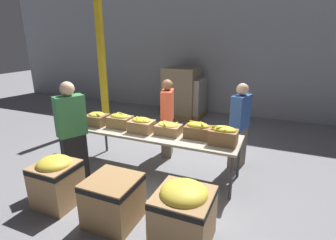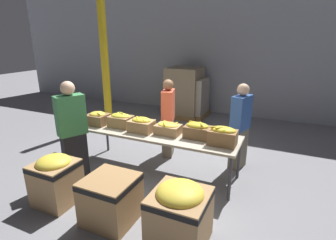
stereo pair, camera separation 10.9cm
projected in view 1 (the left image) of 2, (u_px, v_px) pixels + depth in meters
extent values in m
plane|color=gray|center=(158.00, 171.00, 4.84)|extent=(30.00, 30.00, 0.00)
cube|color=#9399A3|center=(217.00, 49.00, 7.96)|extent=(16.00, 0.08, 4.00)
cube|color=#B2A893|center=(157.00, 133.00, 4.61)|extent=(2.89, 0.86, 0.04)
cylinder|color=#38383D|center=(82.00, 148.00, 4.92)|extent=(0.05, 0.05, 0.72)
cylinder|color=#38383D|center=(231.00, 178.00, 3.89)|extent=(0.05, 0.05, 0.72)
cylinder|color=#38383D|center=(106.00, 135.00, 5.57)|extent=(0.05, 0.05, 0.72)
cylinder|color=#38383D|center=(239.00, 158.00, 4.53)|extent=(0.05, 0.05, 0.72)
cube|color=olive|center=(97.00, 120.00, 4.95)|extent=(0.39, 0.34, 0.20)
ellipsoid|color=yellow|center=(96.00, 114.00, 4.92)|extent=(0.31, 0.26, 0.09)
ellipsoid|color=yellow|center=(98.00, 114.00, 4.83)|extent=(0.18, 0.12, 0.05)
ellipsoid|color=yellow|center=(99.00, 113.00, 4.94)|extent=(0.10, 0.16, 0.04)
cube|color=#A37A4C|center=(120.00, 122.00, 4.83)|extent=(0.42, 0.30, 0.20)
ellipsoid|color=gold|center=(120.00, 116.00, 4.80)|extent=(0.38, 0.24, 0.09)
ellipsoid|color=gold|center=(120.00, 113.00, 4.81)|extent=(0.18, 0.13, 0.05)
ellipsoid|color=gold|center=(117.00, 114.00, 4.82)|extent=(0.07, 0.16, 0.04)
cube|color=tan|center=(142.00, 126.00, 4.58)|extent=(0.42, 0.31, 0.20)
ellipsoid|color=yellow|center=(141.00, 120.00, 4.55)|extent=(0.34, 0.25, 0.10)
ellipsoid|color=yellow|center=(137.00, 118.00, 4.56)|extent=(0.15, 0.19, 0.05)
ellipsoid|color=yellow|center=(145.00, 120.00, 4.51)|extent=(0.14, 0.17, 0.04)
ellipsoid|color=yellow|center=(143.00, 119.00, 4.52)|extent=(0.16, 0.18, 0.05)
cube|color=tan|center=(168.00, 130.00, 4.48)|extent=(0.42, 0.30, 0.17)
ellipsoid|color=yellow|center=(168.00, 125.00, 4.45)|extent=(0.37, 0.25, 0.07)
ellipsoid|color=yellow|center=(176.00, 124.00, 4.47)|extent=(0.05, 0.19, 0.04)
ellipsoid|color=yellow|center=(165.00, 123.00, 4.42)|extent=(0.15, 0.22, 0.06)
ellipsoid|color=yellow|center=(166.00, 122.00, 4.53)|extent=(0.19, 0.15, 0.05)
cube|color=olive|center=(198.00, 132.00, 4.31)|extent=(0.42, 0.26, 0.20)
ellipsoid|color=yellow|center=(198.00, 126.00, 4.28)|extent=(0.37, 0.23, 0.12)
ellipsoid|color=yellow|center=(193.00, 122.00, 4.33)|extent=(0.18, 0.10, 0.05)
ellipsoid|color=yellow|center=(202.00, 124.00, 4.23)|extent=(0.15, 0.20, 0.05)
cube|color=olive|center=(223.00, 137.00, 4.05)|extent=(0.42, 0.28, 0.23)
ellipsoid|color=yellow|center=(224.00, 130.00, 4.01)|extent=(0.38, 0.24, 0.10)
ellipsoid|color=yellow|center=(226.00, 129.00, 3.95)|extent=(0.09, 0.18, 0.05)
ellipsoid|color=yellow|center=(216.00, 127.00, 4.02)|extent=(0.19, 0.11, 0.04)
ellipsoid|color=yellow|center=(221.00, 127.00, 3.98)|extent=(0.17, 0.16, 0.05)
cube|color=#6B604C|center=(237.00, 148.00, 4.91)|extent=(0.29, 0.40, 0.75)
cube|color=#2D5199|center=(241.00, 112.00, 4.70)|extent=(0.33, 0.47, 0.62)
sphere|color=#DBAD89|center=(243.00, 89.00, 4.57)|extent=(0.21, 0.21, 0.21)
cube|color=black|center=(75.00, 157.00, 4.46)|extent=(0.36, 0.44, 0.81)
cube|color=#387A47|center=(70.00, 116.00, 4.24)|extent=(0.41, 0.51, 0.67)
sphere|color=#DBAD89|center=(67.00, 89.00, 4.10)|extent=(0.23, 0.23, 0.23)
cube|color=#6B604C|center=(167.00, 138.00, 5.39)|extent=(0.29, 0.40, 0.75)
cube|color=#EA5B3D|center=(167.00, 106.00, 5.18)|extent=(0.32, 0.46, 0.62)
sphere|color=#896042|center=(167.00, 85.00, 5.05)|extent=(0.21, 0.21, 0.21)
cube|color=tan|center=(57.00, 184.00, 3.80)|extent=(0.56, 0.56, 0.64)
cube|color=black|center=(55.00, 168.00, 3.72)|extent=(0.57, 0.57, 0.07)
ellipsoid|color=yellow|center=(54.00, 164.00, 3.70)|extent=(0.48, 0.48, 0.20)
cube|color=#A37A4C|center=(113.00, 200.00, 3.44)|extent=(0.64, 0.64, 0.63)
cube|color=black|center=(112.00, 183.00, 3.36)|extent=(0.64, 0.64, 0.07)
cube|color=tan|center=(183.00, 218.00, 3.07)|extent=(0.65, 0.65, 0.66)
cube|color=black|center=(184.00, 198.00, 2.98)|extent=(0.65, 0.65, 0.07)
ellipsoid|color=yellow|center=(184.00, 193.00, 2.96)|extent=(0.55, 0.55, 0.23)
cube|color=gold|center=(101.00, 51.00, 6.83)|extent=(0.14, 0.14, 4.00)
cube|color=olive|center=(181.00, 114.00, 8.16)|extent=(1.05, 1.05, 0.13)
cube|color=#897556|center=(182.00, 90.00, 7.94)|extent=(0.97, 0.97, 1.36)
cube|color=olive|center=(188.00, 114.00, 8.17)|extent=(0.98, 0.98, 0.13)
cube|color=#A39984|center=(188.00, 95.00, 7.99)|extent=(0.90, 0.90, 1.05)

